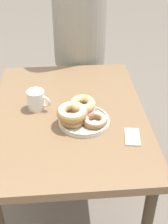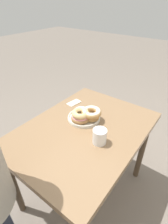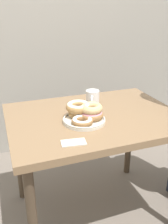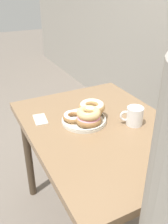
{
  "view_description": "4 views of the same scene",
  "coord_description": "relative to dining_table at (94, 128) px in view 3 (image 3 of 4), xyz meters",
  "views": [
    {
      "loc": [
        -1.26,
        0.14,
        1.62
      ],
      "look_at": [
        -0.09,
        0.04,
        0.8
      ],
      "focal_mm": 50.0,
      "sensor_mm": 36.0,
      "label": 1
    },
    {
      "loc": [
        0.75,
        0.67,
        1.51
      ],
      "look_at": [
        -0.09,
        0.04,
        0.8
      ],
      "focal_mm": 28.0,
      "sensor_mm": 36.0,
      "label": 2
    },
    {
      "loc": [
        -0.52,
        -1.14,
        1.35
      ],
      "look_at": [
        -0.09,
        0.04,
        0.8
      ],
      "focal_mm": 40.0,
      "sensor_mm": 36.0,
      "label": 3
    },
    {
      "loc": [
        0.94,
        -0.48,
        1.42
      ],
      "look_at": [
        -0.09,
        0.04,
        0.8
      ],
      "focal_mm": 40.0,
      "sensor_mm": 36.0,
      "label": 4
    }
  ],
  "objects": [
    {
      "name": "napkin",
      "position": [
        -0.22,
        -0.27,
        0.09
      ],
      "size": [
        0.13,
        0.08,
        0.01
      ],
      "color": "beige",
      "rests_on": "dining_table"
    },
    {
      "name": "dining_table",
      "position": [
        0.0,
        0.0,
        0.0
      ],
      "size": [
        1.01,
        0.75,
        0.74
      ],
      "color": "#846647",
      "rests_on": "ground_plane"
    },
    {
      "name": "coffee_mug",
      "position": [
        0.05,
        0.16,
        0.14
      ],
      "size": [
        0.09,
        0.12,
        0.1
      ],
      "color": "white",
      "rests_on": "dining_table"
    },
    {
      "name": "ground_plane",
      "position": [
        0.0,
        -0.11,
        -0.65
      ],
      "size": [
        14.0,
        14.0,
        0.0
      ],
      "primitive_type": "plane",
      "color": "#70665B"
    },
    {
      "name": "donut_plate",
      "position": [
        -0.08,
        -0.05,
        0.14
      ],
      "size": [
        0.26,
        0.27,
        0.1
      ],
      "color": "silver",
      "rests_on": "dining_table"
    },
    {
      "name": "wall_back",
      "position": [
        0.0,
        1.02,
        0.65
      ],
      "size": [
        8.0,
        0.05,
        2.6
      ],
      "color": "#9E998E",
      "rests_on": "ground_plane"
    }
  ]
}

